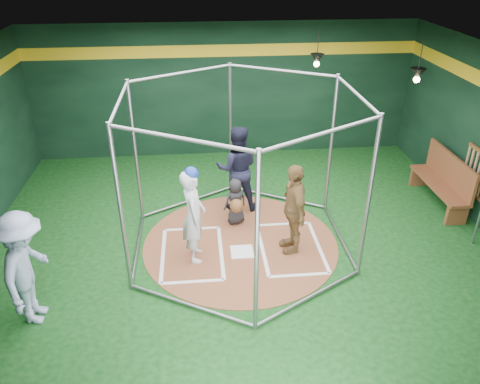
{
  "coord_description": "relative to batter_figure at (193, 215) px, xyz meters",
  "views": [
    {
      "loc": [
        -0.74,
        -7.57,
        5.27
      ],
      "look_at": [
        0.0,
        0.1,
        1.1
      ],
      "focal_mm": 35.0,
      "sensor_mm": 36.0,
      "label": 1
    }
  ],
  "objects": [
    {
      "name": "room_shell",
      "position": [
        0.88,
        0.37,
        0.82
      ],
      "size": [
        10.1,
        9.1,
        3.53
      ],
      "color": "#0B340F",
      "rests_on": "ground"
    },
    {
      "name": "clay_disc",
      "position": [
        0.88,
        0.37,
        -0.93
      ],
      "size": [
        3.8,
        3.8,
        0.01
      ],
      "primitive_type": "cylinder",
      "color": "brown",
      "rests_on": "ground"
    },
    {
      "name": "home_plate",
      "position": [
        0.88,
        0.07,
        -0.92
      ],
      "size": [
        0.43,
        0.43,
        0.01
      ],
      "primitive_type": "cube",
      "color": "white",
      "rests_on": "clay_disc"
    },
    {
      "name": "batter_box_left",
      "position": [
        -0.07,
        0.12,
        -0.92
      ],
      "size": [
        1.17,
        1.77,
        0.01
      ],
      "color": "white",
      "rests_on": "clay_disc"
    },
    {
      "name": "batter_box_right",
      "position": [
        1.83,
        0.12,
        -0.92
      ],
      "size": [
        1.17,
        1.77,
        0.01
      ],
      "color": "white",
      "rests_on": "clay_disc"
    },
    {
      "name": "batting_cage",
      "position": [
        0.88,
        0.37,
        0.56
      ],
      "size": [
        4.05,
        4.67,
        3.0
      ],
      "color": "gray",
      "rests_on": "ground"
    },
    {
      "name": "bat_rack",
      "position": [
        5.81,
        0.77,
        0.11
      ],
      "size": [
        0.07,
        1.25,
        0.98
      ],
      "color": "brown",
      "rests_on": "room_shell"
    },
    {
      "name": "pendant_lamp_near",
      "position": [
        3.08,
        3.97,
        1.8
      ],
      "size": [
        0.34,
        0.34,
        0.9
      ],
      "color": "black",
      "rests_on": "room_shell"
    },
    {
      "name": "pendant_lamp_far",
      "position": [
        4.88,
        2.37,
        1.8
      ],
      "size": [
        0.34,
        0.34,
        0.9
      ],
      "color": "black",
      "rests_on": "room_shell"
    },
    {
      "name": "batter_figure",
      "position": [
        0.0,
        0.0,
        0.0
      ],
      "size": [
        0.46,
        0.67,
        1.87
      ],
      "color": "silver",
      "rests_on": "clay_disc"
    },
    {
      "name": "visitor_leopard",
      "position": [
        1.84,
        0.11,
        -0.04
      ],
      "size": [
        0.51,
        1.07,
        1.77
      ],
      "primitive_type": "imported",
      "rotation": [
        0.0,
        0.0,
        -1.49
      ],
      "color": "#A37C46",
      "rests_on": "clay_disc"
    },
    {
      "name": "catcher_figure",
      "position": [
        0.85,
        1.12,
        -0.42
      ],
      "size": [
        0.57,
        0.63,
        1.0
      ],
      "color": "black",
      "rests_on": "clay_disc"
    },
    {
      "name": "umpire",
      "position": [
        0.95,
        1.78,
        0.02
      ],
      "size": [
        0.98,
        0.79,
        1.9
      ],
      "primitive_type": "imported",
      "rotation": [
        0.0,
        0.0,
        3.06
      ],
      "color": "black",
      "rests_on": "clay_disc"
    },
    {
      "name": "bystander_blue",
      "position": [
        -2.49,
        -1.34,
        0.01
      ],
      "size": [
        0.76,
        1.26,
        1.89
      ],
      "primitive_type": "imported",
      "rotation": [
        0.0,
        0.0,
        1.52
      ],
      "color": "#97A8C8",
      "rests_on": "ground"
    },
    {
      "name": "dugout_bench",
      "position": [
        5.52,
        1.54,
        -0.34
      ],
      "size": [
        0.47,
        2.01,
        1.17
      ],
      "color": "brown",
      "rests_on": "ground"
    }
  ]
}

